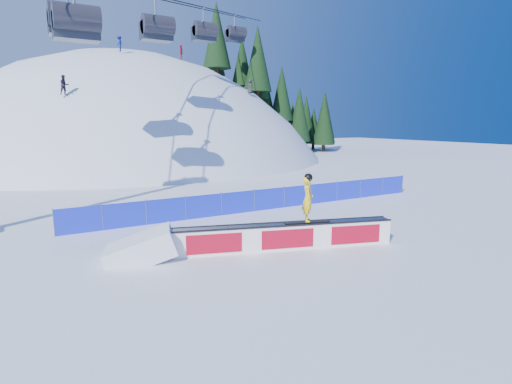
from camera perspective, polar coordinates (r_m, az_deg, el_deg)
ground at (r=19.23m, az=9.07°, el=-4.97°), size 160.00×160.00×0.00m
snow_hill at (r=62.01m, az=-17.19°, el=-12.17°), size 64.00×64.00×64.00m
treeline at (r=66.28m, az=3.68°, el=13.33°), size 24.07×12.46×18.52m
safety_fence at (r=22.68m, az=1.96°, el=-1.00°), size 22.05×0.05×1.30m
chairlift at (r=46.58m, az=-8.94°, el=24.77°), size 40.80×41.70×22.00m
rail_box at (r=15.72m, az=4.26°, el=-6.33°), size 8.49×3.18×1.04m
snow_ramp at (r=15.28m, az=-15.97°, el=-9.20°), size 2.95×2.31×1.61m
snowboarder at (r=15.64m, az=7.41°, el=-0.90°), size 1.86×0.87×1.93m
distant_skiers at (r=46.05m, az=-14.52°, el=17.28°), size 21.26×9.56×6.95m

